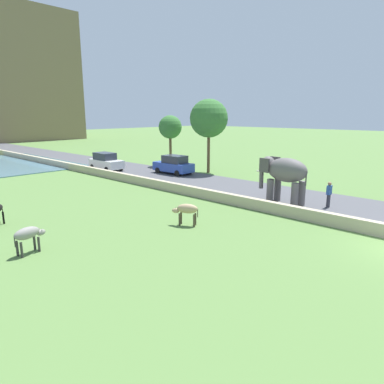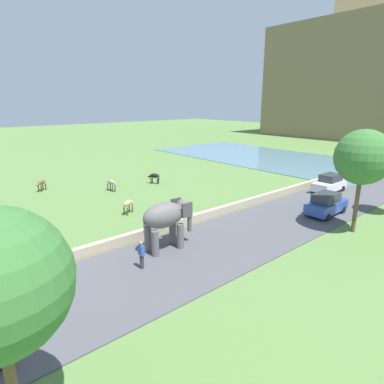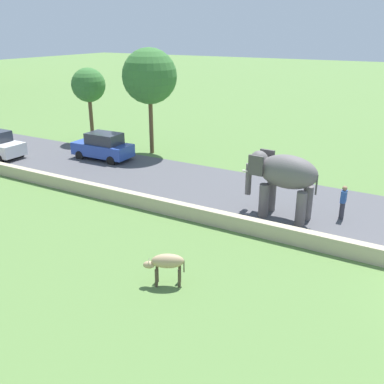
% 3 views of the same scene
% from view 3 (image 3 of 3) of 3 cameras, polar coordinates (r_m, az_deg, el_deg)
% --- Properties ---
extents(road_surface, '(7.00, 120.00, 0.06)m').
position_cam_3_polar(road_surface, '(27.41, -12.10, 3.17)').
color(road_surface, '#4C4C51').
rests_on(road_surface, ground).
extents(barrier_wall, '(0.40, 110.00, 0.67)m').
position_cam_3_polar(barrier_wall, '(23.40, -14.59, 0.67)').
color(barrier_wall, tan).
rests_on(barrier_wall, ground).
extents(elephant, '(1.57, 3.51, 2.99)m').
position_cam_3_polar(elephant, '(19.56, 11.93, 2.19)').
color(elephant, '#605B5B').
rests_on(elephant, ground).
extents(person_beside_elephant, '(0.36, 0.22, 1.63)m').
position_cam_3_polar(person_beside_elephant, '(20.43, 19.37, -1.25)').
color(person_beside_elephant, '#33333D').
rests_on(person_beside_elephant, ground).
extents(car_blue, '(1.87, 4.04, 1.80)m').
position_cam_3_polar(car_blue, '(28.96, -11.70, 5.94)').
color(car_blue, '#2D4CA8').
rests_on(car_blue, ground).
extents(cow_tan, '(0.97, 1.37, 1.15)m').
position_cam_3_polar(cow_tan, '(14.57, -3.44, -9.32)').
color(cow_tan, tan).
rests_on(cow_tan, ground).
extents(tree_near, '(2.50, 2.50, 5.48)m').
position_cam_3_polar(tree_near, '(33.62, -13.55, 13.55)').
color(tree_near, brown).
rests_on(tree_near, ground).
extents(tree_mid, '(3.63, 3.63, 7.02)m').
position_cam_3_polar(tree_mid, '(29.38, -5.65, 15.00)').
color(tree_mid, brown).
rests_on(tree_mid, ground).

